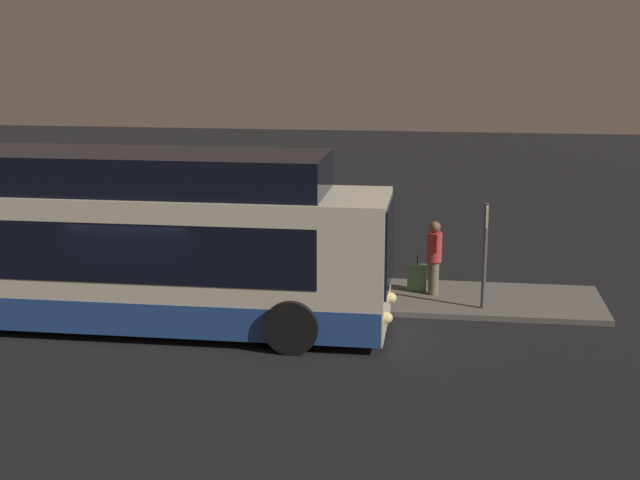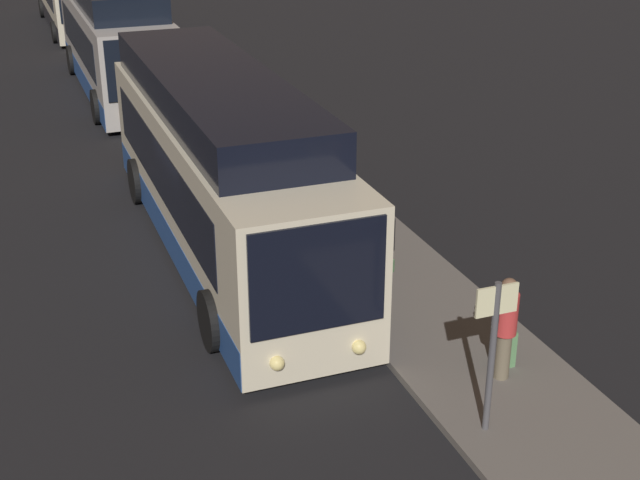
% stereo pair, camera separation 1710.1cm
% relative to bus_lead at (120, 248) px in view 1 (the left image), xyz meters
% --- Properties ---
extents(ground, '(80.00, 80.00, 0.00)m').
position_rel_bus_lead_xyz_m(ground, '(0.62, -0.28, -1.72)').
color(ground, black).
extents(platform, '(20.00, 2.77, 0.13)m').
position_rel_bus_lead_xyz_m(platform, '(0.62, 2.70, -1.66)').
color(platform, '#605B56').
rests_on(platform, ground).
extents(bus_lead, '(11.46, 2.82, 3.80)m').
position_rel_bus_lead_xyz_m(bus_lead, '(0.00, 0.00, 0.00)').
color(bus_lead, beige).
rests_on(bus_lead, ground).
extents(passenger_boarding, '(0.59, 0.59, 1.60)m').
position_rel_bus_lead_xyz_m(passenger_boarding, '(2.92, 2.42, -0.74)').
color(passenger_boarding, '#6B604C').
rests_on(passenger_boarding, platform).
extents(passenger_waiting, '(0.42, 0.42, 1.78)m').
position_rel_bus_lead_xyz_m(passenger_waiting, '(6.67, 2.83, -0.62)').
color(passenger_waiting, '#6B604C').
rests_on(passenger_waiting, platform).
extents(passenger_with_bags, '(0.69, 0.66, 1.80)m').
position_rel_bus_lead_xyz_m(passenger_with_bags, '(3.72, 1.84, -0.63)').
color(passenger_with_bags, silver).
rests_on(passenger_with_bags, platform).
extents(suitcase, '(0.46, 0.23, 0.88)m').
position_rel_bus_lead_xyz_m(suitcase, '(6.27, 3.09, -1.27)').
color(suitcase, '#598C59').
rests_on(suitcase, platform).
extents(sign_post, '(0.10, 0.65, 2.42)m').
position_rel_bus_lead_xyz_m(sign_post, '(7.80, 1.88, -0.08)').
color(sign_post, '#4C4C51').
rests_on(sign_post, platform).
extents(trash_bin, '(0.44, 0.44, 0.65)m').
position_rel_bus_lead_xyz_m(trash_bin, '(-1.06, 1.83, -1.27)').
color(trash_bin, '#3F3F44').
rests_on(trash_bin, platform).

